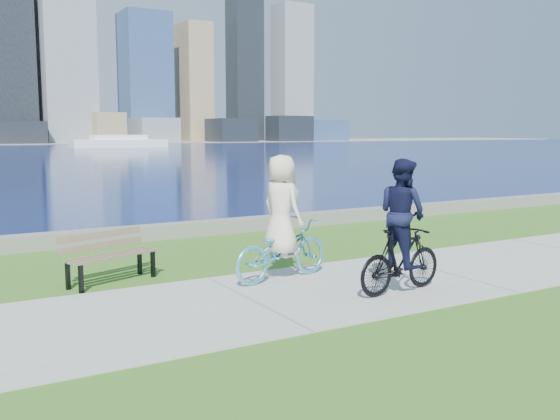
% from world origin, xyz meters
% --- Properties ---
extents(ground, '(320.00, 320.00, 0.00)m').
position_xyz_m(ground, '(0.00, 0.00, 0.00)').
color(ground, '#2F5F19').
rests_on(ground, ground).
extents(concrete_path, '(80.00, 3.50, 0.02)m').
position_xyz_m(concrete_path, '(0.00, 0.00, 0.01)').
color(concrete_path, '#999994').
rests_on(concrete_path, ground).
extents(seawall, '(90.00, 0.50, 0.35)m').
position_xyz_m(seawall, '(0.00, 6.20, 0.17)').
color(seawall, slate).
rests_on(seawall, ground).
extents(ferry_far, '(14.41, 4.12, 1.96)m').
position_xyz_m(ferry_far, '(22.35, 87.91, 0.81)').
color(ferry_far, white).
rests_on(ferry_far, ground).
extents(park_bench, '(1.80, 1.15, 0.88)m').
position_xyz_m(park_bench, '(-1.61, 2.37, 0.54)').
color(park_bench, black).
rests_on(park_bench, ground).
extents(cyclist_woman, '(1.08, 2.14, 2.21)m').
position_xyz_m(cyclist_woman, '(1.09, 0.98, 0.84)').
color(cyclist_woman, '#52AEC8').
rests_on(cyclist_woman, ground).
extents(cyclist_man, '(0.74, 1.83, 2.19)m').
position_xyz_m(cyclist_man, '(2.33, -0.77, 0.94)').
color(cyclist_man, black).
rests_on(cyclist_man, ground).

